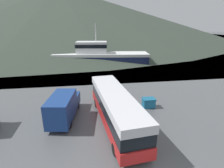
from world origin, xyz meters
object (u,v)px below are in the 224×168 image
(tour_bus, at_px, (115,107))
(storage_bin, at_px, (149,103))
(delivery_van, at_px, (64,106))
(fishing_boat, at_px, (99,55))

(tour_bus, distance_m, storage_bin, 5.36)
(delivery_van, relative_size, storage_bin, 4.54)
(tour_bus, distance_m, delivery_van, 5.09)
(delivery_van, height_order, fishing_boat, fishing_boat)
(tour_bus, distance_m, fishing_boat, 27.32)
(storage_bin, bearing_deg, fishing_boat, 98.46)
(fishing_boat, bearing_deg, storage_bin, 15.15)
(delivery_van, bearing_deg, fishing_boat, 86.24)
(tour_bus, relative_size, fishing_boat, 0.52)
(tour_bus, bearing_deg, delivery_van, 155.51)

